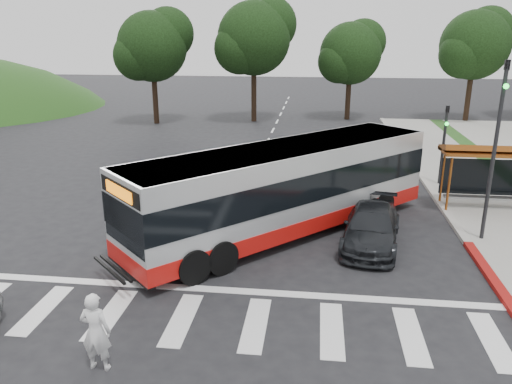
# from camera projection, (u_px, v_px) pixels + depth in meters

# --- Properties ---
(ground) EXTENTS (140.00, 140.00, 0.00)m
(ground) POSITION_uv_depth(u_px,v_px,m) (218.00, 244.00, 18.15)
(ground) COLOR black
(ground) RESTS_ON ground
(sidewalk_east) EXTENTS (4.00, 40.00, 0.12)m
(sidewalk_east) POSITION_uv_depth(u_px,v_px,m) (471.00, 188.00, 24.40)
(sidewalk_east) COLOR gray
(sidewalk_east) RESTS_ON ground
(curb_east) EXTENTS (0.30, 40.00, 0.15)m
(curb_east) POSITION_uv_depth(u_px,v_px,m) (428.00, 187.00, 24.63)
(curb_east) COLOR #9E9991
(curb_east) RESTS_ON ground
(curb_east_red) EXTENTS (0.32, 6.00, 0.15)m
(curb_east_red) POSITION_uv_depth(u_px,v_px,m) (495.00, 283.00, 15.18)
(curb_east_red) COLOR maroon
(curb_east_red) RESTS_ON ground
(crosswalk_ladder) EXTENTS (18.00, 2.60, 0.01)m
(crosswalk_ladder) POSITION_uv_depth(u_px,v_px,m) (182.00, 319.00, 13.42)
(crosswalk_ladder) COLOR silver
(crosswalk_ladder) RESTS_ON ground
(bus_shelter) EXTENTS (4.20, 1.60, 2.86)m
(bus_shelter) POSITION_uv_depth(u_px,v_px,m) (492.00, 157.00, 20.98)
(bus_shelter) COLOR brown
(bus_shelter) RESTS_ON sidewalk_east
(traffic_signal_ne_tall) EXTENTS (0.18, 0.37, 6.50)m
(traffic_signal_ne_tall) POSITION_uv_depth(u_px,v_px,m) (496.00, 138.00, 17.24)
(traffic_signal_ne_tall) COLOR black
(traffic_signal_ne_tall) RESTS_ON ground
(traffic_signal_ne_short) EXTENTS (0.18, 0.37, 4.00)m
(traffic_signal_ne_short) POSITION_uv_depth(u_px,v_px,m) (444.00, 137.00, 24.28)
(traffic_signal_ne_short) COLOR black
(traffic_signal_ne_short) RESTS_ON ground
(tree_ne_a) EXTENTS (6.16, 5.74, 9.30)m
(tree_ne_a) POSITION_uv_depth(u_px,v_px,m) (476.00, 44.00, 40.80)
(tree_ne_a) COLOR black
(tree_ne_a) RESTS_ON parking_lot
(tree_north_a) EXTENTS (6.60, 6.15, 10.17)m
(tree_north_a) POSITION_uv_depth(u_px,v_px,m) (255.00, 37.00, 40.85)
(tree_north_a) COLOR black
(tree_north_a) RESTS_ON ground
(tree_north_b) EXTENTS (5.72, 5.33, 8.43)m
(tree_north_b) POSITION_uv_depth(u_px,v_px,m) (351.00, 52.00, 42.19)
(tree_north_b) COLOR black
(tree_north_b) RESTS_ON ground
(tree_north_c) EXTENTS (6.16, 5.74, 9.30)m
(tree_north_c) POSITION_uv_depth(u_px,v_px,m) (153.00, 45.00, 40.09)
(tree_north_c) COLOR black
(tree_north_c) RESTS_ON ground
(transit_bus) EXTENTS (11.13, 11.27, 3.36)m
(transit_bus) POSITION_uv_depth(u_px,v_px,m) (286.00, 190.00, 18.75)
(transit_bus) COLOR #B9BCBE
(transit_bus) RESTS_ON ground
(pedestrian) EXTENTS (0.71, 0.48, 1.92)m
(pedestrian) POSITION_uv_depth(u_px,v_px,m) (96.00, 332.00, 11.20)
(pedestrian) COLOR white
(pedestrian) RESTS_ON ground
(dark_sedan) EXTENTS (2.66, 4.94, 1.36)m
(dark_sedan) POSITION_uv_depth(u_px,v_px,m) (371.00, 227.00, 17.96)
(dark_sedan) COLOR black
(dark_sedan) RESTS_ON ground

